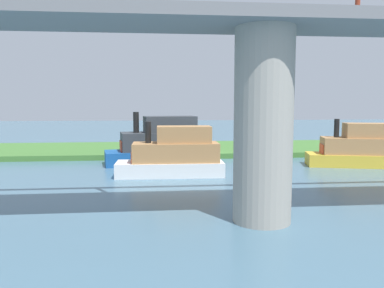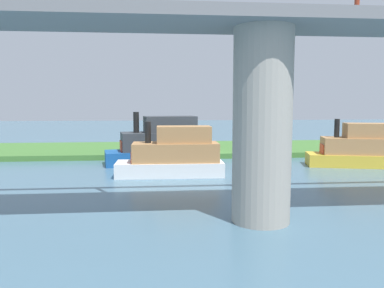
{
  "view_description": "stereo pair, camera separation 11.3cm",
  "coord_description": "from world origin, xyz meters",
  "px_view_note": "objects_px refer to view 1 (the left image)",
  "views": [
    {
      "loc": [
        4.91,
        35.68,
        5.35
      ],
      "look_at": [
        1.89,
        5.0,
        2.0
      ],
      "focal_mm": 35.7,
      "sensor_mm": 36.0,
      "label": 1
    },
    {
      "loc": [
        4.8,
        35.69,
        5.35
      ],
      "look_at": [
        1.89,
        5.0,
        2.0
      ],
      "focal_mm": 35.7,
      "sensor_mm": 36.0,
      "label": 2
    }
  ],
  "objects_px": {
    "bridge_pylon": "(263,127)",
    "riverboat_paddlewheel": "(358,149)",
    "skiff_small": "(174,156)",
    "motorboat_white": "(160,144)",
    "person_on_bank": "(188,146)",
    "mooring_post": "(155,147)"
  },
  "relations": [
    {
      "from": "skiff_small",
      "to": "person_on_bank",
      "type": "bearing_deg",
      "value": -101.75
    },
    {
      "from": "skiff_small",
      "to": "motorboat_white",
      "type": "distance_m",
      "value": 5.84
    },
    {
      "from": "bridge_pylon",
      "to": "skiff_small",
      "type": "xyz_separation_m",
      "value": [
        3.42,
        -11.26,
        -2.81
      ]
    },
    {
      "from": "bridge_pylon",
      "to": "person_on_bank",
      "type": "xyz_separation_m",
      "value": [
        1.55,
        -20.22,
        -3.09
      ]
    },
    {
      "from": "mooring_post",
      "to": "motorboat_white",
      "type": "xyz_separation_m",
      "value": [
        -0.5,
        3.37,
        0.65
      ]
    },
    {
      "from": "person_on_bank",
      "to": "skiff_small",
      "type": "height_order",
      "value": "skiff_small"
    },
    {
      "from": "bridge_pylon",
      "to": "riverboat_paddlewheel",
      "type": "height_order",
      "value": "bridge_pylon"
    },
    {
      "from": "riverboat_paddlewheel",
      "to": "mooring_post",
      "type": "bearing_deg",
      "value": -20.78
    },
    {
      "from": "person_on_bank",
      "to": "riverboat_paddlewheel",
      "type": "relative_size",
      "value": 0.17
    },
    {
      "from": "skiff_small",
      "to": "riverboat_paddlewheel",
      "type": "xyz_separation_m",
      "value": [
        -15.72,
        -2.65,
        -0.0
      ]
    },
    {
      "from": "riverboat_paddlewheel",
      "to": "motorboat_white",
      "type": "xyz_separation_m",
      "value": [
        16.6,
        -3.12,
        0.21
      ]
    },
    {
      "from": "skiff_small",
      "to": "riverboat_paddlewheel",
      "type": "bearing_deg",
      "value": -170.43
    },
    {
      "from": "bridge_pylon",
      "to": "motorboat_white",
      "type": "relative_size",
      "value": 0.93
    },
    {
      "from": "skiff_small",
      "to": "mooring_post",
      "type": "bearing_deg",
      "value": -81.41
    },
    {
      "from": "person_on_bank",
      "to": "motorboat_white",
      "type": "distance_m",
      "value": 4.24
    },
    {
      "from": "person_on_bank",
      "to": "mooring_post",
      "type": "distance_m",
      "value": 3.25
    },
    {
      "from": "person_on_bank",
      "to": "skiff_small",
      "type": "relative_size",
      "value": 0.18
    },
    {
      "from": "skiff_small",
      "to": "riverboat_paddlewheel",
      "type": "height_order",
      "value": "skiff_small"
    },
    {
      "from": "mooring_post",
      "to": "skiff_small",
      "type": "height_order",
      "value": "skiff_small"
    },
    {
      "from": "mooring_post",
      "to": "skiff_small",
      "type": "relative_size",
      "value": 0.14
    },
    {
      "from": "motorboat_white",
      "to": "bridge_pylon",
      "type": "bearing_deg",
      "value": 104.16
    },
    {
      "from": "person_on_bank",
      "to": "motorboat_white",
      "type": "height_order",
      "value": "motorboat_white"
    }
  ]
}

